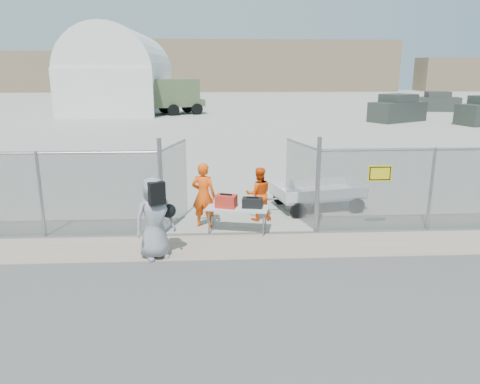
{
  "coord_description": "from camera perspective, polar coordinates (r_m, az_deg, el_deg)",
  "views": [
    {
      "loc": [
        -0.61,
        -9.53,
        4.17
      ],
      "look_at": [
        0.0,
        2.0,
        1.1
      ],
      "focal_mm": 35.0,
      "sensor_mm": 36.0,
      "label": 1
    }
  ],
  "objects": [
    {
      "name": "quonset_hangar",
      "position": [
        50.41,
        -14.2,
        14.26
      ],
      "size": [
        9.0,
        18.0,
        8.0
      ],
      "primitive_type": null,
      "color": "white",
      "rests_on": "ground"
    },
    {
      "name": "black_duffel",
      "position": [
        12.07,
        1.52,
        -1.32
      ],
      "size": [
        0.56,
        0.39,
        0.25
      ],
      "primitive_type": "cube",
      "rotation": [
        0.0,
        0.0,
        -0.17
      ],
      "color": "black",
      "rests_on": "folding_table"
    },
    {
      "name": "dirt_strip",
      "position": [
        11.34,
        0.27,
        -6.65
      ],
      "size": [
        44.0,
        1.6,
        0.01
      ],
      "primitive_type": "cube",
      "color": "tan",
      "rests_on": "ground"
    },
    {
      "name": "security_worker_right",
      "position": [
        13.08,
        2.29,
        -0.24
      ],
      "size": [
        0.78,
        0.63,
        1.52
      ],
      "primitive_type": "imported",
      "rotation": [
        0.0,
        0.0,
        3.22
      ],
      "color": "#FA500B",
      "rests_on": "ground"
    },
    {
      "name": "ground",
      "position": [
        10.42,
        0.59,
        -8.7
      ],
      "size": [
        160.0,
        160.0,
        0.0
      ],
      "primitive_type": "plane",
      "color": "#3E3E3E"
    },
    {
      "name": "security_worker_left",
      "position": [
        12.5,
        -4.47,
        -0.4
      ],
      "size": [
        0.73,
        0.58,
        1.77
      ],
      "primitive_type": "imported",
      "rotation": [
        0.0,
        0.0,
        2.88
      ],
      "color": "#FA500B",
      "rests_on": "ground"
    },
    {
      "name": "folding_table",
      "position": [
        12.23,
        -0.31,
        -3.38
      ],
      "size": [
        1.69,
        0.98,
        0.68
      ],
      "primitive_type": null,
      "rotation": [
        0.0,
        0.0,
        -0.21
      ],
      "color": "silver",
      "rests_on": "ground"
    },
    {
      "name": "parked_vehicle_mid",
      "position": [
        50.93,
        22.89,
        10.11
      ],
      "size": [
        4.41,
        2.57,
        1.88
      ],
      "primitive_type": null,
      "rotation": [
        0.0,
        0.0,
        -0.17
      ],
      "color": "#303631",
      "rests_on": "ground"
    },
    {
      "name": "chain_link_fence",
      "position": [
        11.95,
        0.0,
        0.0
      ],
      "size": [
        40.0,
        0.2,
        2.2
      ],
      "primitive_type": null,
      "color": "gray",
      "rests_on": "ground"
    },
    {
      "name": "parked_vehicle_near",
      "position": [
        39.85,
        18.65,
        9.65
      ],
      "size": [
        5.11,
        4.17,
        2.11
      ],
      "primitive_type": null,
      "rotation": [
        0.0,
        0.0,
        0.53
      ],
      "color": "#303631",
      "rests_on": "ground"
    },
    {
      "name": "tarmac_inside",
      "position": [
        51.7,
        -2.38,
        10.26
      ],
      "size": [
        160.0,
        80.0,
        0.01
      ],
      "primitive_type": "cube",
      "color": "#9B9C8C",
      "rests_on": "ground"
    },
    {
      "name": "distant_hills",
      "position": [
        87.71,
        0.67,
        15.11
      ],
      "size": [
        140.0,
        6.0,
        9.0
      ],
      "primitive_type": null,
      "color": "#7F684F",
      "rests_on": "ground"
    },
    {
      "name": "visitor",
      "position": [
        10.6,
        -10.39,
        -3.14
      ],
      "size": [
        1.09,
        0.95,
        1.87
      ],
      "primitive_type": "imported",
      "rotation": [
        0.0,
        0.0,
        0.49
      ],
      "color": "gray",
      "rests_on": "ground"
    },
    {
      "name": "military_truck",
      "position": [
        43.98,
        -8.97,
        11.36
      ],
      "size": [
        7.11,
        4.94,
        3.19
      ],
      "primitive_type": null,
      "rotation": [
        0.0,
        0.0,
        0.41
      ],
      "color": "#505F3A",
      "rests_on": "ground"
    },
    {
      "name": "utility_trailer",
      "position": [
        14.41,
        9.45,
        -0.43
      ],
      "size": [
        3.69,
        2.44,
        0.82
      ],
      "primitive_type": null,
      "rotation": [
        0.0,
        0.0,
        0.22
      ],
      "color": "silver",
      "rests_on": "ground"
    },
    {
      "name": "orange_bag",
      "position": [
        12.08,
        -1.7,
        -1.13
      ],
      "size": [
        0.6,
        0.5,
        0.32
      ],
      "primitive_type": "cube",
      "rotation": [
        0.0,
        0.0,
        -0.33
      ],
      "color": "red",
      "rests_on": "folding_table"
    }
  ]
}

